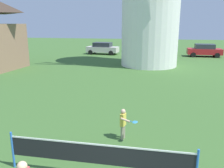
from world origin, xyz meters
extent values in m
cylinder|color=white|center=(0.25, 20.43, 6.08)|extent=(5.40, 5.40, 12.15)
cylinder|color=blue|center=(-2.96, 2.45, 0.55)|extent=(0.06, 0.06, 1.10)
cube|color=black|center=(-0.44, 2.45, 0.68)|extent=(4.99, 0.01, 0.55)
cube|color=white|center=(-0.44, 2.45, 0.97)|extent=(4.99, 0.02, 0.04)
sphere|color=#DBB28E|center=(-1.60, 0.80, 1.27)|extent=(0.21, 0.21, 0.21)
cylinder|color=#9E937F|center=(-0.08, 4.80, 0.26)|extent=(0.10, 0.10, 0.52)
cylinder|color=#9E937F|center=(-0.12, 4.67, 0.26)|extent=(0.10, 0.10, 0.52)
cube|color=#E5CC4C|center=(-0.10, 4.73, 0.74)|extent=(0.20, 0.28, 0.46)
sphere|color=#DBB28E|center=(-0.10, 4.73, 1.06)|extent=(0.17, 0.17, 0.17)
cylinder|color=#DBB28E|center=(-0.05, 4.89, 0.72)|extent=(0.07, 0.07, 0.34)
cylinder|color=#DBB28E|center=(0.01, 4.55, 0.81)|extent=(0.36, 0.17, 0.13)
cylinder|color=#338CCC|center=(0.14, 4.51, 0.81)|extent=(0.22, 0.09, 0.04)
ellipsoid|color=#338CCC|center=(0.35, 4.45, 0.81)|extent=(0.24, 0.28, 0.03)
cube|color=silver|center=(-6.14, 27.90, 0.65)|extent=(4.32, 2.12, 0.70)
cube|color=#2D333D|center=(-6.14, 27.90, 1.28)|extent=(2.48, 1.73, 0.56)
cylinder|color=black|center=(-4.64, 28.60, 0.30)|extent=(0.62, 0.24, 0.60)
cylinder|color=black|center=(-4.81, 26.91, 0.30)|extent=(0.62, 0.24, 0.60)
cylinder|color=black|center=(-7.46, 28.89, 0.30)|extent=(0.62, 0.24, 0.60)
cylinder|color=black|center=(-7.64, 27.20, 0.30)|extent=(0.62, 0.24, 0.60)
cube|color=#334C99|center=(0.62, 27.66, 0.65)|extent=(4.40, 1.99, 0.70)
cube|color=#2D333D|center=(0.62, 27.66, 1.28)|extent=(2.50, 1.66, 0.56)
cylinder|color=black|center=(2.14, 28.41, 0.30)|extent=(0.61, 0.22, 0.60)
cylinder|color=black|center=(2.02, 26.72, 0.30)|extent=(0.61, 0.22, 0.60)
cylinder|color=black|center=(-0.78, 28.61, 0.30)|extent=(0.61, 0.22, 0.60)
cylinder|color=black|center=(-0.90, 26.92, 0.30)|extent=(0.61, 0.22, 0.60)
cube|color=red|center=(6.80, 27.89, 0.65)|extent=(4.06, 1.74, 0.70)
cube|color=#2D333D|center=(6.80, 27.89, 1.28)|extent=(2.28, 1.52, 0.56)
cylinder|color=black|center=(8.18, 28.72, 0.30)|extent=(0.60, 0.19, 0.60)
cylinder|color=black|center=(8.16, 27.02, 0.30)|extent=(0.60, 0.19, 0.60)
cylinder|color=black|center=(5.43, 28.75, 0.30)|extent=(0.60, 0.19, 0.60)
cylinder|color=black|center=(5.41, 27.05, 0.30)|extent=(0.60, 0.19, 0.60)
camera|label=1|loc=(0.95, -2.96, 4.07)|focal=37.74mm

